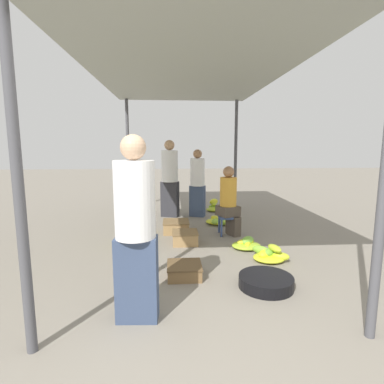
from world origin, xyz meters
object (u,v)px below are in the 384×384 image
at_px(banana_pile_left_1, 142,229).
at_px(crate_mid, 176,227).
at_px(vendor_foreground, 135,227).
at_px(banana_pile_right_0, 246,244).
at_px(banana_pile_right_2, 219,221).
at_px(basin_black, 266,282).
at_px(banana_pile_right_3, 269,255).
at_px(crate_far, 184,270).
at_px(crate_near, 185,237).
at_px(vendor_seated, 229,200).
at_px(banana_pile_left_0, 129,238).
at_px(shopper_walking_mid, 170,177).
at_px(stool, 228,219).
at_px(shopper_walking_far, 197,182).
at_px(banana_pile_right_1, 214,206).

relative_size(banana_pile_left_1, crate_mid, 1.06).
distance_m(vendor_foreground, banana_pile_right_0, 2.53).
bearing_deg(banana_pile_right_2, basin_black, -88.26).
height_order(banana_pile_right_3, crate_far, banana_pile_right_3).
bearing_deg(crate_near, banana_pile_right_2, 57.74).
distance_m(vendor_seated, banana_pile_right_2, 0.96).
xyz_separation_m(banana_pile_left_0, banana_pile_left_1, (0.16, 0.56, 0.00)).
xyz_separation_m(vendor_seated, shopper_walking_mid, (-1.08, 1.53, 0.26)).
distance_m(vendor_foreground, crate_near, 2.38).
distance_m(stool, banana_pile_right_3, 1.36).
height_order(vendor_seated, banana_pile_right_2, vendor_seated).
bearing_deg(shopper_walking_far, shopper_walking_mid, 177.57).
bearing_deg(crate_far, shopper_walking_far, 82.33).
bearing_deg(banana_pile_right_2, vendor_seated, -86.25).
distance_m(stool, banana_pile_left_0, 1.79).
distance_m(stool, banana_pile_right_2, 0.79).
distance_m(vendor_seated, banana_pile_left_1, 1.68).
relative_size(banana_pile_left_0, shopper_walking_far, 0.33).
bearing_deg(basin_black, banana_pile_right_1, 90.24).
relative_size(vendor_foreground, banana_pile_right_0, 3.73).
bearing_deg(basin_black, stool, 91.43).
xyz_separation_m(stool, shopper_walking_far, (-0.43, 1.50, 0.51)).
height_order(banana_pile_right_3, crate_mid, banana_pile_right_3).
bearing_deg(banana_pile_right_1, vendor_foreground, -106.46).
bearing_deg(banana_pile_left_1, banana_pile_right_1, 49.61).
relative_size(banana_pile_left_0, crate_mid, 1.05).
xyz_separation_m(banana_pile_left_1, banana_pile_right_1, (1.60, 1.88, 0.02)).
distance_m(shopper_walking_mid, shopper_walking_far, 0.64).
distance_m(banana_pile_right_2, crate_far, 2.64).
xyz_separation_m(vendor_foreground, banana_pile_left_0, (-0.38, 2.22, -0.79)).
distance_m(banana_pile_left_1, crate_near, 0.97).
xyz_separation_m(vendor_seated, crate_near, (-0.82, -0.46, -0.54)).
xyz_separation_m(stool, shopper_walking_mid, (-1.06, 1.52, 0.62)).
bearing_deg(basin_black, banana_pile_left_1, 125.86).
xyz_separation_m(crate_mid, crate_far, (0.08, -1.96, -0.03)).
relative_size(banana_pile_left_0, banana_pile_right_0, 1.11).
bearing_deg(stool, banana_pile_right_1, 88.99).
distance_m(banana_pile_right_2, banana_pile_right_3, 2.09).
bearing_deg(vendor_foreground, shopper_walking_mid, 86.17).
height_order(basin_black, banana_pile_left_0, banana_pile_left_0).
relative_size(banana_pile_right_1, crate_mid, 0.85).
relative_size(crate_near, shopper_walking_far, 0.28).
bearing_deg(basin_black, shopper_walking_far, 97.67).
height_order(banana_pile_right_0, crate_near, crate_near).
height_order(banana_pile_left_0, banana_pile_left_1, same).
bearing_deg(basin_black, crate_mid, 113.35).
xyz_separation_m(banana_pile_right_0, crate_mid, (-1.10, 0.98, 0.04)).
bearing_deg(crate_near, crate_mid, 101.80).
bearing_deg(banana_pile_right_2, crate_far, -108.43).
bearing_deg(banana_pile_right_1, banana_pile_left_1, -130.39).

